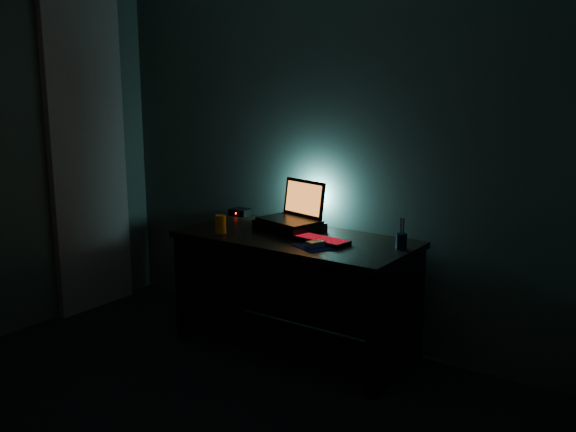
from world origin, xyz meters
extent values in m
cube|color=#404A43|center=(0.00, 2.00, 1.25)|extent=(3.50, 0.00, 2.50)
cube|color=#404A43|center=(1.75, 0.00, 1.25)|extent=(0.00, 4.00, 2.50)
cube|color=black|center=(0.00, 1.62, 0.73)|extent=(1.50, 0.70, 0.04)
cube|color=black|center=(-0.71, 1.62, 0.35)|extent=(0.06, 0.64, 0.71)
cube|color=black|center=(0.71, 1.62, 0.35)|extent=(0.06, 0.64, 0.71)
cube|color=black|center=(0.00, 1.95, 0.35)|extent=(1.38, 0.02, 0.65)
cube|color=beige|center=(-1.71, 1.42, 1.15)|extent=(0.06, 0.65, 2.30)
cube|color=black|center=(-0.12, 1.72, 0.78)|extent=(0.46, 0.38, 0.06)
cube|color=black|center=(-0.12, 1.72, 0.82)|extent=(0.43, 0.34, 0.02)
cube|color=black|center=(-0.09, 1.85, 0.95)|extent=(0.36, 0.13, 0.24)
cube|color=orange|center=(-0.09, 1.84, 0.95)|extent=(0.32, 0.10, 0.20)
cube|color=black|center=(0.17, 1.59, 0.76)|extent=(0.46, 0.19, 0.03)
cube|color=red|center=(0.17, 1.59, 0.78)|extent=(0.43, 0.17, 0.00)
cube|color=#0C1459|center=(0.25, 1.47, 0.75)|extent=(0.28, 0.27, 0.00)
cube|color=gray|center=(0.25, 1.47, 0.77)|extent=(0.10, 0.12, 0.03)
cylinder|color=black|center=(0.68, 1.72, 0.80)|extent=(0.08, 0.08, 0.09)
cylinder|color=orange|center=(-0.43, 1.41, 0.81)|extent=(0.09, 0.09, 0.12)
cube|color=black|center=(-0.68, 1.92, 0.77)|extent=(0.14, 0.12, 0.05)
sphere|color=#FF0C07|center=(-0.68, 1.86, 0.77)|extent=(0.01, 0.01, 0.01)
camera|label=1|loc=(2.19, -1.59, 1.71)|focal=40.00mm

